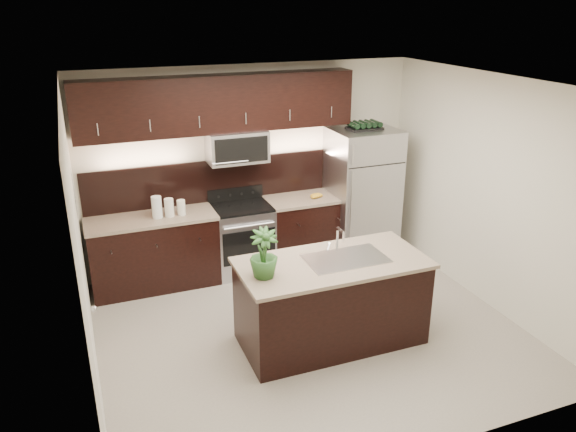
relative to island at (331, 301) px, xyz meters
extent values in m
plane|color=gray|center=(-0.14, 0.25, -0.47)|extent=(4.50, 4.50, 0.00)
cube|color=beige|center=(-0.14, 2.25, 0.88)|extent=(4.50, 0.02, 2.70)
cube|color=beige|center=(-0.14, -1.75, 0.88)|extent=(4.50, 0.02, 2.70)
cube|color=beige|center=(-2.39, 0.25, 0.88)|extent=(0.02, 4.00, 2.70)
cube|color=beige|center=(2.11, 0.25, 0.88)|extent=(0.02, 4.00, 2.70)
cube|color=white|center=(-0.14, 0.25, 2.23)|extent=(4.50, 4.00, 0.02)
cube|color=silver|center=(-2.37, -0.55, 0.54)|extent=(0.04, 0.80, 2.02)
sphere|color=silver|center=(-2.34, -0.23, 0.53)|extent=(0.06, 0.06, 0.06)
cube|color=black|center=(-2.38, 1.00, 1.18)|extent=(0.01, 0.32, 0.46)
cube|color=white|center=(-2.38, 1.00, 1.18)|extent=(0.00, 0.24, 0.36)
cube|color=black|center=(-1.56, 1.94, -0.02)|extent=(1.57, 0.62, 0.90)
cube|color=black|center=(0.57, 1.94, -0.02)|extent=(1.16, 0.62, 0.90)
cube|color=#B2B2B7|center=(-0.39, 1.94, -0.02)|extent=(0.76, 0.62, 0.90)
cube|color=black|center=(-0.39, 1.94, 0.44)|extent=(0.76, 0.60, 0.03)
cube|color=tan|center=(-1.56, 1.94, 0.45)|extent=(1.59, 0.65, 0.04)
cube|color=tan|center=(0.57, 1.94, 0.45)|extent=(1.18, 0.65, 0.04)
cube|color=black|center=(-0.60, 2.24, 0.75)|extent=(3.49, 0.02, 0.56)
cube|color=#B2B2B7|center=(-0.39, 2.05, 1.23)|extent=(0.76, 0.40, 0.40)
cube|color=black|center=(-0.60, 2.09, 1.78)|extent=(3.49, 0.33, 0.70)
cube|color=black|center=(0.00, 0.00, -0.02)|extent=(1.90, 0.90, 0.90)
cube|color=tan|center=(0.00, 0.00, 0.45)|extent=(1.96, 0.96, 0.04)
cube|color=silver|center=(0.15, 0.00, 0.47)|extent=(0.84, 0.50, 0.01)
cylinder|color=silver|center=(0.15, 0.21, 0.59)|extent=(0.03, 0.03, 0.24)
cylinder|color=silver|center=(0.15, 0.14, 0.74)|extent=(0.02, 0.14, 0.02)
cylinder|color=silver|center=(0.15, 0.07, 0.69)|extent=(0.02, 0.02, 0.10)
cube|color=#B2B2B7|center=(1.34, 1.88, 0.44)|extent=(0.88, 0.79, 1.82)
cube|color=black|center=(1.34, 1.88, 1.36)|extent=(0.45, 0.28, 0.03)
cylinder|color=black|center=(1.17, 1.88, 1.42)|extent=(0.08, 0.26, 0.08)
cylinder|color=black|center=(1.25, 1.88, 1.42)|extent=(0.08, 0.26, 0.08)
cylinder|color=black|center=(1.34, 1.88, 1.42)|extent=(0.08, 0.26, 0.08)
cylinder|color=black|center=(1.42, 1.88, 1.42)|extent=(0.08, 0.26, 0.08)
cylinder|color=black|center=(1.51, 1.88, 1.42)|extent=(0.08, 0.26, 0.08)
imported|color=#254E1F|center=(-0.77, -0.07, 0.71)|extent=(0.28, 0.28, 0.49)
cylinder|color=silver|center=(-1.48, 1.89, 0.60)|extent=(0.12, 0.12, 0.27)
cylinder|color=silver|center=(-1.33, 1.89, 0.58)|extent=(0.11, 0.11, 0.23)
cylinder|color=silver|center=(-1.19, 1.88, 0.56)|extent=(0.10, 0.10, 0.19)
cylinder|color=silver|center=(1.02, 1.89, 0.57)|extent=(0.10, 0.10, 0.20)
cylinder|color=silver|center=(1.02, 1.89, 0.68)|extent=(0.11, 0.11, 0.02)
cylinder|color=silver|center=(1.02, 1.89, 0.73)|extent=(0.01, 0.01, 0.08)
ellipsoid|color=gold|center=(0.59, 1.86, 0.50)|extent=(0.22, 0.19, 0.06)
camera|label=1|loc=(-2.30, -4.69, 2.98)|focal=35.00mm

